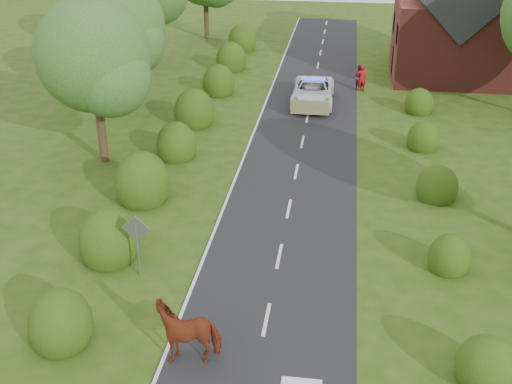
# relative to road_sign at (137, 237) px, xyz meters

# --- Properties ---
(ground) EXTENTS (120.00, 120.00, 0.00)m
(ground) POSITION_rel_road_sign_xyz_m (5.00, -2.00, -1.65)
(ground) COLOR #27490F
(road) EXTENTS (6.00, 70.00, 0.02)m
(road) POSITION_rel_road_sign_xyz_m (5.00, 13.00, -1.64)
(road) COLOR black
(road) RESTS_ON ground
(road_markings) EXTENTS (4.96, 70.00, 0.01)m
(road_markings) POSITION_rel_road_sign_xyz_m (3.40, 10.93, -1.63)
(road_markings) COLOR white
(road_markings) RESTS_ON road
(hedgerow_left) EXTENTS (2.75, 50.41, 3.00)m
(hedgerow_left) POSITION_rel_road_sign_xyz_m (-1.51, 9.69, -0.91)
(hedgerow_left) COLOR #1F370E
(hedgerow_left) RESTS_ON ground
(hedgerow_right) EXTENTS (2.10, 45.78, 2.10)m
(hedgerow_right) POSITION_rel_road_sign_xyz_m (11.60, 9.21, -1.10)
(hedgerow_right) COLOR #1F370E
(hedgerow_right) RESTS_ON ground
(tree_left_a) EXTENTS (5.74, 5.60, 8.38)m
(tree_left_a) POSITION_rel_road_sign_xyz_m (-4.75, 9.86, 3.69)
(tree_left_a) COLOR #332316
(tree_left_a) RESTS_ON ground
(tree_left_b) EXTENTS (5.74, 5.60, 8.07)m
(tree_left_b) POSITION_rel_road_sign_xyz_m (-6.25, 17.86, 3.39)
(tree_left_b) COLOR #332316
(tree_left_b) RESTS_ON ground
(road_sign) EXTENTS (1.06, 0.08, 2.53)m
(road_sign) POSITION_rel_road_sign_xyz_m (0.00, 0.00, 0.00)
(road_sign) COLOR gray
(road_sign) RESTS_ON ground
(house) EXTENTS (8.00, 7.40, 9.17)m
(house) POSITION_rel_road_sign_xyz_m (14.49, 28.00, 2.13)
(house) COLOR maroon
(house) RESTS_ON ground
(cow) EXTENTS (2.55, 1.72, 1.66)m
(cow) POSITION_rel_road_sign_xyz_m (2.85, -4.00, -0.82)
(cow) COLOR #602A11
(cow) RESTS_ON ground
(police_van) EXTENTS (2.65, 5.75, 1.73)m
(police_van) POSITION_rel_road_sign_xyz_m (5.14, 20.75, -0.86)
(police_van) COLOR white
(police_van) RESTS_ON ground
(pedestrian_red) EXTENTS (0.73, 0.55, 1.81)m
(pedestrian_red) POSITION_rel_road_sign_xyz_m (8.26, 23.98, -0.75)
(pedestrian_red) COLOR #B80C11
(pedestrian_red) RESTS_ON ground
(pedestrian_purple) EXTENTS (1.06, 0.96, 1.77)m
(pedestrian_purple) POSITION_rel_road_sign_xyz_m (8.10, 24.31, -0.77)
(pedestrian_purple) COLOR #562A6B
(pedestrian_purple) RESTS_ON ground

